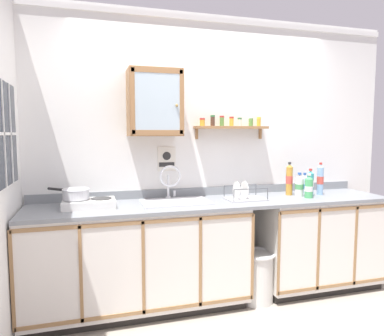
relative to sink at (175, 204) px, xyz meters
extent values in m
plane|color=#9E9384|center=(0.38, -0.46, -0.90)|extent=(6.32, 6.32, 0.00)
cube|color=white|center=(0.38, 0.30, 0.42)|extent=(3.92, 0.05, 2.64)
cube|color=white|center=(0.38, 0.27, 1.69)|extent=(3.92, 0.02, 0.05)
cube|color=black|center=(-0.34, -0.01, -0.86)|extent=(1.81, 0.57, 0.08)
cube|color=silver|center=(-0.34, -0.04, -0.42)|extent=(1.84, 0.63, 0.80)
cube|color=#997047|center=(-0.34, -0.36, -0.06)|extent=(1.84, 0.01, 0.03)
cube|color=#997047|center=(-0.34, -0.36, -0.77)|extent=(1.84, 0.01, 0.03)
cube|color=#997047|center=(-1.26, -0.36, -0.42)|extent=(0.02, 0.01, 0.74)
cube|color=#997047|center=(-0.80, -0.36, -0.42)|extent=(0.02, 0.01, 0.74)
cube|color=#997047|center=(-0.34, -0.36, -0.42)|extent=(0.02, 0.01, 0.74)
cube|color=#997047|center=(0.13, -0.36, -0.42)|extent=(0.02, 0.01, 0.74)
cube|color=#997047|center=(0.59, -0.36, -0.42)|extent=(0.02, 0.01, 0.74)
cube|color=black|center=(1.43, -0.01, -0.86)|extent=(1.17, 0.57, 0.08)
cube|color=silver|center=(1.43, -0.04, -0.42)|extent=(1.19, 0.63, 0.80)
cube|color=#997047|center=(1.43, -0.36, -0.06)|extent=(1.19, 0.01, 0.03)
cube|color=#997047|center=(1.43, -0.36, -0.77)|extent=(1.19, 0.01, 0.03)
cube|color=#997047|center=(0.83, -0.36, -0.42)|extent=(0.02, 0.01, 0.74)
cube|color=#997047|center=(1.23, -0.36, -0.42)|extent=(0.02, 0.01, 0.74)
cube|color=#997047|center=(1.63, -0.36, -0.42)|extent=(0.02, 0.01, 0.74)
cube|color=gray|center=(0.38, -0.04, 0.00)|extent=(3.28, 0.66, 0.03)
cube|color=gray|center=(0.38, 0.27, 0.05)|extent=(3.28, 0.02, 0.08)
cube|color=silver|center=(0.00, -0.02, 0.02)|extent=(0.59, 0.38, 0.01)
cube|color=slate|center=(0.00, -0.02, -0.10)|extent=(0.51, 0.31, 0.01)
cube|color=slate|center=(0.00, 0.14, -0.05)|extent=(0.51, 0.01, 0.12)
cube|color=slate|center=(0.00, -0.18, -0.05)|extent=(0.51, 0.01, 0.12)
cylinder|color=#4C4C51|center=(0.00, -0.02, -0.10)|extent=(0.04, 0.04, 0.01)
cylinder|color=silver|center=(-0.02, 0.19, 0.03)|extent=(0.05, 0.05, 0.02)
cylinder|color=silver|center=(-0.02, 0.19, 0.14)|extent=(0.02, 0.02, 0.20)
torus|color=silver|center=(-0.02, 0.10, 0.24)|extent=(0.20, 0.02, 0.20)
cylinder|color=silver|center=(0.04, 0.19, 0.06)|extent=(0.02, 0.02, 0.05)
cube|color=silver|center=(-0.73, -0.03, 0.05)|extent=(0.42, 0.27, 0.06)
cylinder|color=#2D2D2D|center=(-0.83, 0.00, 0.08)|extent=(0.17, 0.17, 0.01)
cylinder|color=#2D2D2D|center=(-0.63, 0.00, 0.08)|extent=(0.17, 0.17, 0.01)
cylinder|color=black|center=(-0.83, -0.15, 0.05)|extent=(0.03, 0.02, 0.03)
cylinder|color=black|center=(-0.63, -0.15, 0.05)|extent=(0.03, 0.02, 0.03)
cylinder|color=silver|center=(-0.83, 0.00, 0.12)|extent=(0.21, 0.21, 0.08)
torus|color=silver|center=(-0.83, 0.00, 0.16)|extent=(0.22, 0.22, 0.01)
cylinder|color=black|center=(-0.98, 0.13, 0.15)|extent=(0.16, 0.15, 0.02)
cylinder|color=#4CB266|center=(1.26, -0.14, 0.10)|extent=(0.07, 0.07, 0.18)
cone|color=#4CB266|center=(1.26, -0.14, 0.21)|extent=(0.07, 0.07, 0.03)
cylinder|color=white|center=(1.26, -0.14, 0.24)|extent=(0.03, 0.03, 0.02)
cylinder|color=white|center=(1.26, -0.14, 0.10)|extent=(0.08, 0.08, 0.05)
cylinder|color=teal|center=(1.34, -0.04, 0.12)|extent=(0.06, 0.06, 0.22)
cone|color=teal|center=(1.34, -0.04, 0.24)|extent=(0.06, 0.06, 0.03)
cylinder|color=red|center=(1.34, -0.04, 0.27)|extent=(0.03, 0.03, 0.02)
cylinder|color=white|center=(1.34, -0.04, 0.14)|extent=(0.07, 0.07, 0.06)
cylinder|color=gold|center=(1.17, 0.06, 0.15)|extent=(0.06, 0.06, 0.28)
cone|color=gold|center=(1.17, 0.06, 0.30)|extent=(0.06, 0.06, 0.03)
cylinder|color=#262626|center=(1.17, 0.06, 0.33)|extent=(0.03, 0.03, 0.02)
cylinder|color=#D84C3F|center=(1.17, 0.06, 0.16)|extent=(0.07, 0.07, 0.08)
cylinder|color=white|center=(1.22, -0.04, 0.10)|extent=(0.08, 0.08, 0.17)
cone|color=white|center=(1.22, -0.04, 0.21)|extent=(0.07, 0.07, 0.04)
cylinder|color=#2D59B2|center=(1.22, -0.04, 0.23)|extent=(0.04, 0.04, 0.02)
cylinder|color=#4C9959|center=(1.22, -0.04, 0.11)|extent=(0.08, 0.08, 0.05)
cylinder|color=silver|center=(1.35, 0.07, 0.10)|extent=(0.06, 0.06, 0.17)
cone|color=silver|center=(1.35, 0.07, 0.19)|extent=(0.06, 0.06, 0.03)
cylinder|color=#2D59B2|center=(1.35, 0.07, 0.22)|extent=(0.03, 0.03, 0.02)
cylinder|color=#3F8CCC|center=(1.35, 0.07, 0.09)|extent=(0.06, 0.06, 0.05)
cylinder|color=#8CB7E0|center=(1.47, -0.01, 0.15)|extent=(0.06, 0.06, 0.27)
cone|color=#8CB7E0|center=(1.47, -0.01, 0.30)|extent=(0.06, 0.06, 0.03)
cylinder|color=red|center=(1.47, -0.01, 0.32)|extent=(0.03, 0.03, 0.02)
cylinder|color=#D84C3F|center=(1.47, -0.01, 0.16)|extent=(0.06, 0.06, 0.08)
cube|color=#B2B2B7|center=(0.65, -0.05, 0.02)|extent=(0.35, 0.26, 0.01)
cylinder|color=#4C4F54|center=(0.49, -0.17, 0.08)|extent=(0.01, 0.01, 0.10)
cylinder|color=#4C4F54|center=(0.82, -0.17, 0.08)|extent=(0.01, 0.01, 0.10)
cylinder|color=#4C4F54|center=(0.49, 0.07, 0.08)|extent=(0.01, 0.01, 0.10)
cylinder|color=#4C4F54|center=(0.82, 0.07, 0.08)|extent=(0.01, 0.01, 0.10)
cylinder|color=#4C4F54|center=(0.65, -0.17, 0.13)|extent=(0.33, 0.01, 0.01)
cylinder|color=#4C4F54|center=(0.65, 0.07, 0.13)|extent=(0.33, 0.01, 0.01)
cylinder|color=white|center=(0.57, -0.05, 0.10)|extent=(0.01, 0.16, 0.16)
cylinder|color=white|center=(0.64, -0.05, 0.10)|extent=(0.01, 0.17, 0.17)
cube|color=#996B42|center=(-0.15, 0.13, 0.88)|extent=(0.47, 0.29, 0.58)
cube|color=silver|center=(-0.15, -0.02, 0.88)|extent=(0.38, 0.01, 0.47)
cube|color=#996B42|center=(-0.36, -0.02, 0.88)|extent=(0.04, 0.01, 0.54)
cube|color=#996B42|center=(0.06, -0.02, 0.88)|extent=(0.04, 0.01, 0.54)
cube|color=#996B42|center=(-0.15, -0.02, 1.15)|extent=(0.44, 0.01, 0.05)
cube|color=#996B42|center=(-0.15, -0.02, 0.62)|extent=(0.44, 0.01, 0.05)
sphere|color=olive|center=(0.01, -0.04, 0.86)|extent=(0.02, 0.02, 0.02)
cube|color=#996B42|center=(0.61, 0.21, 0.68)|extent=(0.73, 0.14, 0.02)
cube|color=#996B42|center=(0.28, 0.26, 0.61)|extent=(0.02, 0.03, 0.10)
cube|color=#996B42|center=(0.95, 0.26, 0.61)|extent=(0.02, 0.03, 0.10)
cylinder|color=gold|center=(0.31, 0.19, 0.72)|extent=(0.05, 0.05, 0.06)
cylinder|color=red|center=(0.31, 0.19, 0.75)|extent=(0.05, 0.05, 0.02)
cylinder|color=#4C3326|center=(0.42, 0.20, 0.73)|extent=(0.04, 0.04, 0.09)
cylinder|color=#33723F|center=(0.42, 0.20, 0.78)|extent=(0.04, 0.04, 0.02)
cylinder|color=#598C3F|center=(0.51, 0.20, 0.73)|extent=(0.04, 0.04, 0.08)
cylinder|color=red|center=(0.51, 0.20, 0.78)|extent=(0.04, 0.04, 0.02)
cylinder|color=gold|center=(0.61, 0.21, 0.73)|extent=(0.04, 0.04, 0.07)
cylinder|color=red|center=(0.61, 0.21, 0.77)|extent=(0.04, 0.04, 0.02)
cylinder|color=silver|center=(0.70, 0.20, 0.72)|extent=(0.04, 0.04, 0.07)
cylinder|color=#33723F|center=(0.70, 0.20, 0.76)|extent=(0.04, 0.04, 0.02)
cylinder|color=#598C3F|center=(0.81, 0.19, 0.73)|extent=(0.04, 0.04, 0.08)
cylinder|color=white|center=(0.81, 0.19, 0.77)|extent=(0.05, 0.05, 0.02)
cylinder|color=gold|center=(0.91, 0.22, 0.73)|extent=(0.04, 0.04, 0.08)
cylinder|color=yellow|center=(0.91, 0.22, 0.77)|extent=(0.04, 0.04, 0.02)
cube|color=silver|center=(-0.01, 0.27, 0.38)|extent=(0.17, 0.01, 0.23)
cube|color=#262626|center=(-0.01, 0.27, 0.33)|extent=(0.15, 0.00, 0.04)
cylinder|color=#262626|center=(-0.01, 0.27, 0.41)|extent=(0.08, 0.00, 0.08)
cube|color=#262D38|center=(-1.27, -0.26, 0.62)|extent=(0.01, 0.63, 0.72)
cube|color=white|center=(-1.28, -0.26, 0.62)|extent=(0.02, 0.67, 0.77)
cube|color=white|center=(-1.26, -0.37, 0.62)|extent=(0.01, 0.02, 0.72)
cube|color=white|center=(-1.26, -0.15, 0.62)|extent=(0.01, 0.02, 0.72)
cube|color=white|center=(-1.26, -0.26, 0.62)|extent=(0.01, 0.63, 0.02)
cylinder|color=silver|center=(0.71, -0.19, -0.68)|extent=(0.30, 0.30, 0.44)
torus|color=white|center=(0.71, -0.19, -0.46)|extent=(0.33, 0.33, 0.03)
camera|label=1|loc=(-0.71, -3.02, 0.62)|focal=33.40mm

